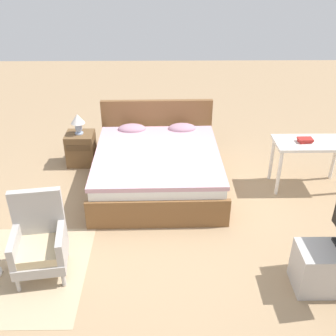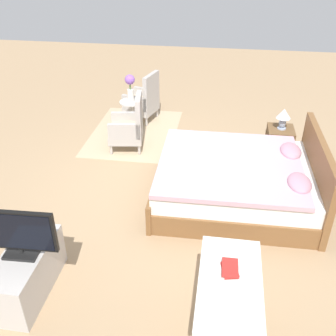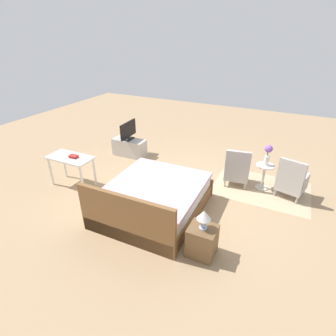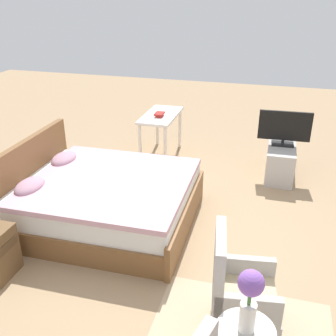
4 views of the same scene
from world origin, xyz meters
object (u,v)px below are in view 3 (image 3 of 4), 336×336
at_px(bed, 153,199).
at_px(armchair_by_window_right, 237,170).
at_px(nightstand, 202,241).
at_px(table_lamp, 204,217).
at_px(book_stack, 74,156).
at_px(tv_flatscreen, 128,131).
at_px(tv_stand, 130,148).
at_px(side_table, 264,174).
at_px(flower_vase, 268,153).
at_px(armchair_by_window_left, 291,181).
at_px(vanity_desk, 71,161).

distance_m(bed, armchair_by_window_right, 2.17).
xyz_separation_m(nightstand, table_lamp, (0.00, 0.00, 0.48)).
bearing_deg(book_stack, nightstand, 167.17).
xyz_separation_m(table_lamp, book_stack, (3.31, -0.75, 0.02)).
height_order(bed, book_stack, bed).
bearing_deg(tv_flatscreen, table_lamp, 139.37).
height_order(bed, tv_flatscreen, tv_flatscreen).
bearing_deg(tv_stand, side_table, 177.06).
bearing_deg(flower_vase, tv_stand, -2.94).
relative_size(nightstand, tv_flatscreen, 0.70).
bearing_deg(table_lamp, armchair_by_window_left, -115.53).
height_order(armchair_by_window_right, flower_vase, flower_vase).
xyz_separation_m(tv_stand, vanity_desk, (0.26, 1.97, 0.37)).
bearing_deg(nightstand, side_table, -102.95).
bearing_deg(bed, armchair_by_window_right, -124.74).
relative_size(bed, book_stack, 10.29).
height_order(side_table, flower_vase, flower_vase).
bearing_deg(side_table, tv_stand, -2.94).
xyz_separation_m(flower_vase, book_stack, (3.89, 1.77, -0.13)).
bearing_deg(table_lamp, book_stack, -12.84).
relative_size(armchair_by_window_left, armchair_by_window_right, 1.00).
xyz_separation_m(bed, tv_flatscreen, (1.92, -2.07, 0.47)).
bearing_deg(armchair_by_window_left, tv_flatscreen, -3.82).
xyz_separation_m(armchair_by_window_left, table_lamp, (1.16, 2.43, 0.36)).
height_order(side_table, table_lamp, table_lamp).
relative_size(vanity_desk, book_stack, 5.05).
height_order(nightstand, table_lamp, table_lamp).
distance_m(armchair_by_window_right, side_table, 0.59).
relative_size(side_table, table_lamp, 1.81).
bearing_deg(flower_vase, book_stack, 24.42).
height_order(nightstand, tv_flatscreen, tv_flatscreen).
height_order(table_lamp, book_stack, table_lamp).
bearing_deg(nightstand, tv_flatscreen, -40.62).
bearing_deg(flower_vase, table_lamp, 77.05).
bearing_deg(table_lamp, tv_flatscreen, -40.63).
bearing_deg(bed, armchair_by_window_left, -143.39).
bearing_deg(flower_vase, armchair_by_window_left, 170.54).
bearing_deg(nightstand, book_stack, -12.83).
xyz_separation_m(bed, nightstand, (-1.24, 0.64, -0.03)).
distance_m(table_lamp, tv_stand, 4.20).
xyz_separation_m(armchair_by_window_left, side_table, (0.58, -0.10, -0.01)).
bearing_deg(table_lamp, nightstand, -90.00).
distance_m(armchair_by_window_left, flower_vase, 0.78).
xyz_separation_m(armchair_by_window_left, tv_flatscreen, (4.32, -0.29, 0.38)).
height_order(armchair_by_window_left, table_lamp, armchair_by_window_left).
bearing_deg(book_stack, armchair_by_window_right, -153.21).
height_order(armchair_by_window_right, book_stack, armchair_by_window_right).
distance_m(armchair_by_window_left, book_stack, 4.79).
distance_m(side_table, tv_stand, 3.75).
xyz_separation_m(nightstand, tv_stand, (3.16, -2.71, -0.02)).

